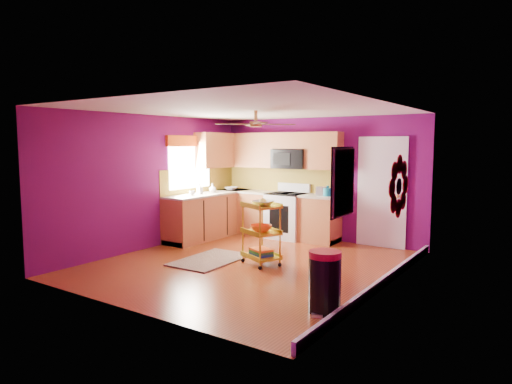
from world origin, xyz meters
The scene contains 18 objects.
ground centered at (0.00, 0.00, 0.00)m, with size 5.00×5.00×0.00m, color maroon.
room_envelope centered at (0.03, 0.00, 1.63)m, with size 4.54×5.04×2.52m.
lower_cabinets centered at (-1.35, 1.82, 0.43)m, with size 2.81×2.31×0.94m.
electric_range centered at (-0.55, 2.17, 0.48)m, with size 0.76×0.66×1.13m.
upper_cabinetry centered at (-1.24, 2.17, 1.80)m, with size 2.80×2.30×1.26m.
left_window centered at (-2.22, 1.05, 1.74)m, with size 0.08×1.35×1.08m.
panel_door centered at (1.35, 2.47, 1.02)m, with size 0.95×0.11×2.15m.
right_wall_art centered at (2.23, -0.34, 1.44)m, with size 0.04×2.74×1.04m.
ceiling_fan centered at (0.00, 0.20, 2.29)m, with size 1.01×1.01×0.26m.
shag_rug centered at (-0.68, -0.17, 0.01)m, with size 0.84×1.38×0.02m, color black.
rolling_cart centered at (0.18, 0.09, 0.56)m, with size 0.73×0.65×1.10m.
trash_can centered at (1.96, -1.26, 0.36)m, with size 0.50×0.50×0.73m.
teal_kettle centered at (0.36, 2.19, 1.02)m, with size 0.18×0.18×0.21m.
toaster centered at (0.24, 2.20, 1.03)m, with size 0.22×0.15×0.18m, color beige.
soap_bottle_a centered at (-1.96, 1.04, 1.05)m, with size 0.10×0.10×0.21m, color #EA3F72.
soap_bottle_b centered at (-1.94, 1.44, 1.03)m, with size 0.15×0.15×0.19m, color white.
counter_dish centered at (-1.95, 2.09, 0.97)m, with size 0.28×0.28×0.07m, color white.
counter_cup centered at (-1.93, 0.78, 0.99)m, with size 0.12×0.12×0.09m, color white.
Camera 1 is at (4.20, -5.98, 1.96)m, focal length 32.00 mm.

